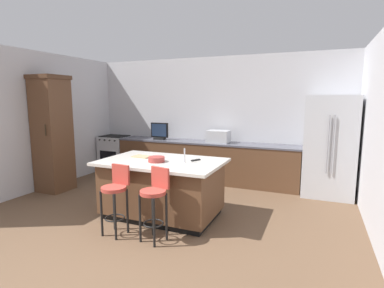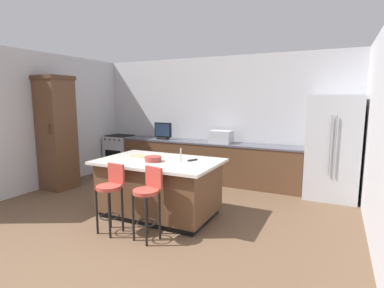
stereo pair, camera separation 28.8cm
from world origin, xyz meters
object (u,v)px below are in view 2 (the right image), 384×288
object	(u,v)px
bar_stool_left	(111,192)
refrigerator	(333,148)
tv_monitor	(163,132)
bar_stool_right	(148,197)
fruit_bowl	(153,159)
range_oven	(121,153)
kitchen_island	(159,187)
cutting_board	(140,156)
tv_remote	(192,160)
cabinet_tower	(57,131)
microwave	(221,137)

from	to	relation	value
bar_stool_left	refrigerator	bearing A→B (deg)	52.64
tv_monitor	bar_stool_right	distance (m)	3.39
refrigerator	fruit_bowl	bearing A→B (deg)	-137.61
range_oven	kitchen_island	bearing A→B (deg)	-40.57
kitchen_island	cutting_board	size ratio (longest dim) A/B	6.43
fruit_bowl	tv_remote	world-z (taller)	fruit_bowl
bar_stool_left	cutting_board	xyz separation A→B (m)	(-0.17, 0.95, 0.34)
bar_stool_left	kitchen_island	bearing A→B (deg)	77.14
refrigerator	bar_stool_left	world-z (taller)	refrigerator
kitchen_island	cabinet_tower	world-z (taller)	cabinet_tower
tv_monitor	bar_stool_right	bearing A→B (deg)	-62.19
refrigerator	range_oven	bearing A→B (deg)	179.18
tv_monitor	cutting_board	world-z (taller)	tv_monitor
refrigerator	tv_monitor	world-z (taller)	refrigerator
fruit_bowl	tv_monitor	bearing A→B (deg)	117.93
kitchen_island	bar_stool_right	bearing A→B (deg)	-67.99
range_oven	cutting_board	bearing A→B (deg)	-44.35
range_oven	tv_remote	size ratio (longest dim) A/B	5.45
range_oven	fruit_bowl	world-z (taller)	fruit_bowl
tv_monitor	cutting_board	bearing A→B (deg)	-68.69
cabinet_tower	microwave	world-z (taller)	cabinet_tower
bar_stool_right	tv_remote	bearing A→B (deg)	91.90
tv_monitor	range_oven	bearing A→B (deg)	177.85
kitchen_island	tv_remote	bearing A→B (deg)	20.95
kitchen_island	bar_stool_right	distance (m)	0.87
kitchen_island	tv_remote	world-z (taller)	tv_remote
cabinet_tower	bar_stool_right	xyz separation A→B (m)	(3.02, -1.15, -0.62)
refrigerator	bar_stool_left	bearing A→B (deg)	-132.52
cabinet_tower	bar_stool_right	size ratio (longest dim) A/B	2.39
microwave	tv_remote	xyz separation A→B (m)	(0.28, -2.03, -0.12)
tv_remote	kitchen_island	bearing A→B (deg)	-132.15
range_oven	cabinet_tower	world-z (taller)	cabinet_tower
tv_monitor	cutting_board	xyz separation A→B (m)	(0.80, -2.05, -0.17)
kitchen_island	refrigerator	distance (m)	3.31
microwave	tv_remote	bearing A→B (deg)	-82.09
cabinet_tower	refrigerator	bearing A→B (deg)	19.20
kitchen_island	fruit_bowl	size ratio (longest dim) A/B	7.50
range_oven	microwave	size ratio (longest dim) A/B	1.93
tv_monitor	bar_stool_left	size ratio (longest dim) A/B	0.46
refrigerator	tv_remote	bearing A→B (deg)	-135.13
refrigerator	range_oven	distance (m)	5.08
tv_remote	tv_monitor	bearing A→B (deg)	158.27
bar_stool_right	fruit_bowl	bearing A→B (deg)	129.44
refrigerator	fruit_bowl	xyz separation A→B (m)	(-2.49, -2.27, -0.02)
range_oven	microwave	bearing A→B (deg)	0.02
fruit_bowl	cutting_board	size ratio (longest dim) A/B	0.86
cutting_board	tv_remote	bearing A→B (deg)	4.47
bar_stool_right	refrigerator	bearing A→B (deg)	66.02
refrigerator	bar_stool_right	distance (m)	3.66
range_oven	bar_stool_left	world-z (taller)	bar_stool_left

